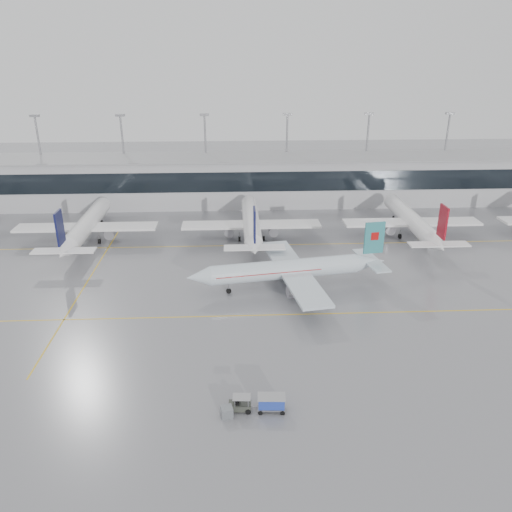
{
  "coord_description": "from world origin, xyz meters",
  "views": [
    {
      "loc": [
        -3.75,
        -67.93,
        38.22
      ],
      "look_at": [
        0.0,
        12.0,
        5.0
      ],
      "focal_mm": 35.0,
      "sensor_mm": 36.0,
      "label": 1
    }
  ],
  "objects_px": {
    "air_canada_jet": "(292,269)",
    "gse_unit": "(227,412)",
    "baggage_tug": "(240,405)",
    "baggage_cart": "(271,402)"
  },
  "relations": [
    {
      "from": "baggage_tug",
      "to": "gse_unit",
      "type": "height_order",
      "value": "baggage_tug"
    },
    {
      "from": "air_canada_jet",
      "to": "baggage_cart",
      "type": "bearing_deg",
      "value": 70.07
    },
    {
      "from": "baggage_cart",
      "to": "gse_unit",
      "type": "relative_size",
      "value": 2.5
    },
    {
      "from": "air_canada_jet",
      "to": "gse_unit",
      "type": "relative_size",
      "value": 27.13
    },
    {
      "from": "gse_unit",
      "to": "baggage_cart",
      "type": "bearing_deg",
      "value": -2.52
    },
    {
      "from": "baggage_tug",
      "to": "gse_unit",
      "type": "xyz_separation_m",
      "value": [
        -1.49,
        -1.07,
        -0.01
      ]
    },
    {
      "from": "air_canada_jet",
      "to": "gse_unit",
      "type": "bearing_deg",
      "value": 61.97
    },
    {
      "from": "baggage_cart",
      "to": "gse_unit",
      "type": "distance_m",
      "value": 5.18
    },
    {
      "from": "gse_unit",
      "to": "baggage_tug",
      "type": "bearing_deg",
      "value": 23.4
    },
    {
      "from": "air_canada_jet",
      "to": "baggage_tug",
      "type": "height_order",
      "value": "air_canada_jet"
    }
  ]
}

